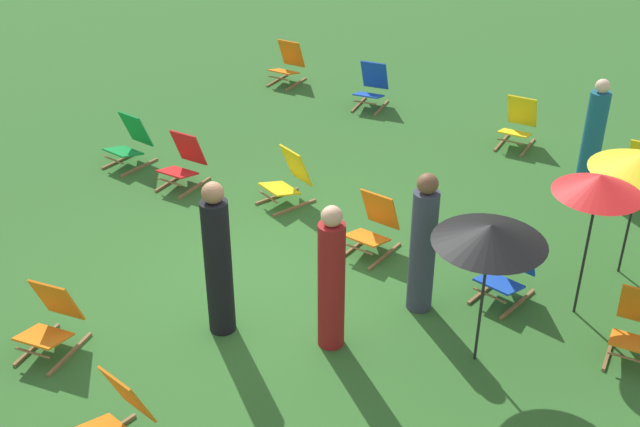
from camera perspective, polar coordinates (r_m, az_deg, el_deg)
The scene contains 18 objects.
ground_plane at distance 9.96m, azimuth -4.31°, elevation -5.22°, with size 40.00×40.00×0.00m, color #2D6026.
deckchair_0 at distance 14.89m, azimuth 3.68°, elevation 8.93°, with size 0.67×0.86×0.83m.
deckchair_1 at distance 9.34m, azimuth 21.58°, elevation -7.50°, with size 0.62×0.84×0.83m.
deckchair_2 at distance 11.57m, azimuth -2.27°, elevation 2.43°, with size 0.64×0.85×0.83m.
deckchair_3 at distance 9.82m, azimuth 13.12°, elevation -3.98°, with size 0.53×0.79×0.83m.
deckchair_5 at distance 12.22m, azimuth -9.66°, elevation 3.60°, with size 0.58×0.82×0.83m.
deckchair_6 at distance 7.92m, azimuth -14.20°, elevation -13.84°, with size 0.51×0.78×0.83m.
deckchair_8 at distance 9.25m, azimuth -18.53°, elevation -7.24°, with size 0.68×0.87×0.83m.
deckchair_9 at distance 16.01m, azimuth -2.31°, elevation 10.52°, with size 0.58×0.82×0.83m.
deckchair_10 at distance 10.45m, azimuth 3.83°, elevation -0.90°, with size 0.51×0.78×0.83m.
deckchair_13 at distance 13.03m, azimuth -13.33°, elevation 4.92°, with size 0.50×0.77×0.83m.
deckchair_14 at distance 13.71m, azimuth 13.88°, elevation 6.16°, with size 0.59×0.83×0.83m.
umbrella_1 at distance 8.11m, azimuth 11.97°, elevation -1.44°, with size 1.16×1.16×1.70m.
umbrella_2 at distance 9.12m, azimuth 19.17°, elevation 1.94°, with size 0.98×0.98×1.81m.
person_0 at distance 9.20m, azimuth 7.31°, elevation -2.30°, with size 0.42×0.42×1.77m.
person_1 at distance 8.58m, azimuth 0.81°, elevation -4.81°, with size 0.37×0.37×1.75m.
person_2 at distance 12.58m, azimuth 18.82°, elevation 5.25°, with size 0.41×0.41×1.67m.
person_3 at distance 8.82m, azimuth -7.25°, elevation -3.44°, with size 0.42×0.42×1.89m.
Camera 1 is at (5.61, -5.87, 5.76)m, focal length 45.12 mm.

